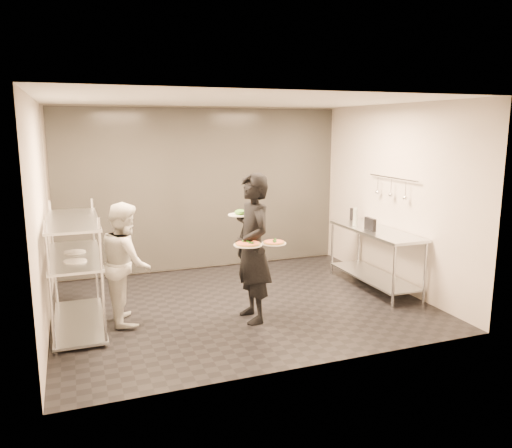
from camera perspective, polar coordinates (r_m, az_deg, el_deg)
name	(u,v)px	position (r m, az deg, el deg)	size (l,w,h in m)	color
room_shell	(216,195)	(7.88, -4.56, 3.30)	(5.00, 4.00, 2.80)	black
pass_rack	(76,267)	(6.55, -19.92, -4.59)	(0.60, 1.60, 1.50)	silver
prep_counter	(375,248)	(7.88, 13.43, -2.71)	(0.60, 1.80, 0.92)	silver
utensil_rail	(392,188)	(7.86, 15.24, 4.00)	(0.07, 1.20, 0.31)	silver
waiter	(253,248)	(6.31, -0.38, -2.80)	(0.69, 0.45, 1.90)	black
chef	(126,263)	(6.53, -14.64, -4.30)	(0.75, 0.58, 1.54)	silver
pizza_plate_near	(248,244)	(6.04, -0.92, -2.31)	(0.35, 0.35, 0.05)	silver
pizza_plate_far	(274,243)	(6.18, 2.06, -2.13)	(0.31, 0.31, 0.05)	silver
salad_plate	(240,214)	(6.47, -1.83, 1.20)	(0.31, 0.31, 0.07)	silver
pos_monitor	(370,224)	(7.72, 12.92, -0.01)	(0.05, 0.26, 0.19)	black
bottle_green	(355,217)	(8.04, 11.27, 0.78)	(0.07, 0.07, 0.27)	gray
bottle_clear	(356,214)	(8.53, 11.32, 1.17)	(0.06, 0.06, 0.21)	gray
bottle_dark	(352,214)	(8.49, 10.86, 1.11)	(0.06, 0.06, 0.20)	black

